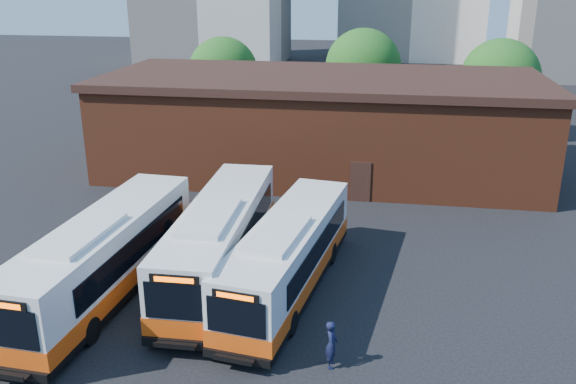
% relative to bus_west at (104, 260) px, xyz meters
% --- Properties ---
extents(ground, '(220.00, 220.00, 0.00)m').
position_rel_bus_west_xyz_m(ground, '(6.69, -1.11, -1.57)').
color(ground, black).
extents(bus_west, '(3.31, 12.85, 3.47)m').
position_rel_bus_west_xyz_m(bus_west, '(0.00, 0.00, 0.00)').
color(bus_west, silver).
rests_on(bus_west, ground).
extents(bus_midwest, '(2.93, 12.77, 3.46)m').
position_rel_bus_west_xyz_m(bus_midwest, '(4.20, 2.46, -0.00)').
color(bus_midwest, silver).
rests_on(bus_midwest, ground).
extents(bus_mideast, '(4.03, 12.07, 3.24)m').
position_rel_bus_west_xyz_m(bus_mideast, '(7.34, 1.59, -0.10)').
color(bus_mideast, silver).
rests_on(bus_mideast, ground).
extents(transit_worker, '(0.46, 0.65, 1.71)m').
position_rel_bus_west_xyz_m(transit_worker, '(9.65, -3.42, -0.72)').
color(transit_worker, '#111533').
rests_on(transit_worker, ground).
extents(depot_building, '(28.60, 12.60, 6.40)m').
position_rel_bus_west_xyz_m(depot_building, '(6.69, 18.89, 1.68)').
color(depot_building, brown).
rests_on(depot_building, ground).
extents(tree_west, '(6.00, 6.00, 7.65)m').
position_rel_bus_west_xyz_m(tree_west, '(-3.31, 30.89, 3.07)').
color(tree_west, '#382314').
rests_on(tree_west, ground).
extents(tree_mid, '(6.56, 6.56, 8.36)m').
position_rel_bus_west_xyz_m(tree_mid, '(8.69, 32.89, 3.50)').
color(tree_mid, '#382314').
rests_on(tree_mid, ground).
extents(tree_east, '(6.24, 6.24, 7.96)m').
position_rel_bus_west_xyz_m(tree_east, '(19.69, 29.89, 3.26)').
color(tree_east, '#382314').
rests_on(tree_east, ground).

